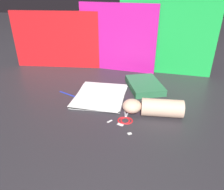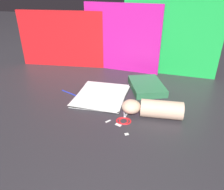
% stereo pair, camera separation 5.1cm
% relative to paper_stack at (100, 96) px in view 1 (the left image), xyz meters
% --- Properties ---
extents(ground_plane, '(6.00, 6.00, 0.00)m').
position_rel_paper_stack_xyz_m(ground_plane, '(0.04, -0.07, -0.01)').
color(ground_plane, '#2D2B30').
extents(backdrop_panel_left, '(0.84, 0.09, 0.38)m').
position_rel_paper_stack_xyz_m(backdrop_panel_left, '(-0.26, 0.41, 0.18)').
color(backdrop_panel_left, red).
rests_on(backdrop_panel_left, ground_plane).
extents(backdrop_panel_center, '(0.50, 0.08, 0.43)m').
position_rel_paper_stack_xyz_m(backdrop_panel_center, '(0.03, 0.41, 0.21)').
color(backdrop_panel_center, '#D81E9E').
rests_on(backdrop_panel_center, ground_plane).
extents(backdrop_panel_right, '(0.59, 0.06, 0.49)m').
position_rel_paper_stack_xyz_m(backdrop_panel_right, '(0.33, 0.41, 0.24)').
color(backdrop_panel_right, green).
rests_on(backdrop_panel_right, ground_plane).
extents(paper_stack, '(0.27, 0.31, 0.01)m').
position_rel_paper_stack_xyz_m(paper_stack, '(0.00, 0.00, 0.00)').
color(paper_stack, white).
rests_on(paper_stack, ground_plane).
extents(book_closed, '(0.24, 0.29, 0.04)m').
position_rel_paper_stack_xyz_m(book_closed, '(0.23, 0.15, 0.01)').
color(book_closed, '#2D7247').
rests_on(book_closed, ground_plane).
extents(scissors, '(0.08, 0.17, 0.01)m').
position_rel_paper_stack_xyz_m(scissors, '(0.16, -0.18, -0.00)').
color(scissors, silver).
rests_on(scissors, ground_plane).
extents(hand_forearm, '(0.28, 0.10, 0.08)m').
position_rel_paper_stack_xyz_m(hand_forearm, '(0.28, -0.13, 0.03)').
color(hand_forearm, beige).
rests_on(hand_forearm, ground_plane).
extents(paper_scrap_near, '(0.02, 0.03, 0.00)m').
position_rel_paper_stack_xyz_m(paper_scrap_near, '(0.09, -0.22, -0.01)').
color(paper_scrap_near, white).
rests_on(paper_scrap_near, ground_plane).
extents(paper_scrap_mid, '(0.03, 0.02, 0.00)m').
position_rel_paper_stack_xyz_m(paper_scrap_mid, '(0.14, -0.23, -0.01)').
color(paper_scrap_mid, white).
rests_on(paper_scrap_mid, ground_plane).
extents(paper_scrap_far, '(0.02, 0.02, 0.00)m').
position_rel_paper_stack_xyz_m(paper_scrap_far, '(0.19, -0.29, -0.01)').
color(paper_scrap_far, white).
rests_on(paper_scrap_far, ground_plane).
extents(pen, '(0.13, 0.06, 0.01)m').
position_rel_paper_stack_xyz_m(pen, '(-0.17, -0.01, -0.00)').
color(pen, '#2333B2').
rests_on(pen, ground_plane).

